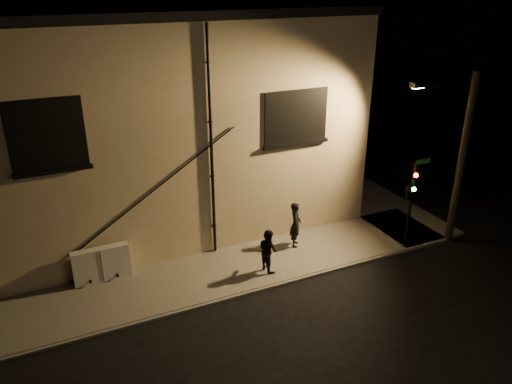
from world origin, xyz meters
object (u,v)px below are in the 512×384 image
pedestrian_a (296,224)px  streetlamp_pole (459,155)px  utility_cabinet (102,264)px  pedestrian_b (268,250)px  traffic_signal (410,191)px

pedestrian_a → streetlamp_pole: size_ratio=0.27×
pedestrian_a → streetlamp_pole: (5.81, -1.99, 2.59)m
utility_cabinet → streetlamp_pole: (13.01, -2.67, 2.87)m
utility_cabinet → streetlamp_pole: 13.59m
utility_cabinet → pedestrian_a: size_ratio=1.06×
utility_cabinet → streetlamp_pole: streetlamp_pole is taller
streetlamp_pole → pedestrian_b: bearing=173.5°
traffic_signal → streetlamp_pole: (2.01, -0.16, 1.17)m
utility_cabinet → traffic_signal: traffic_signal is taller
pedestrian_a → traffic_signal: 4.45m
utility_cabinet → traffic_signal: size_ratio=0.55×
streetlamp_pole → traffic_signal: bearing=175.3°
pedestrian_a → pedestrian_b: size_ratio=1.14×
pedestrian_b → streetlamp_pole: size_ratio=0.24×
pedestrian_a → pedestrian_b: pedestrian_a is taller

